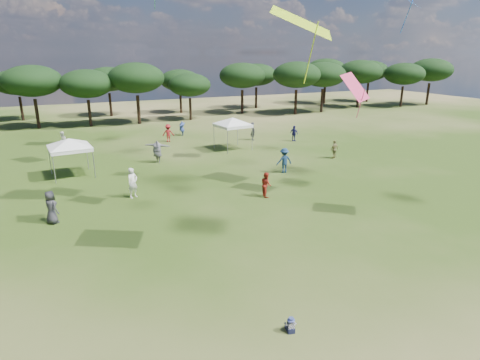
% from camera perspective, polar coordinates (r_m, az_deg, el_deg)
% --- Properties ---
extents(tree_line, '(108.78, 17.63, 7.77)m').
position_cam_1_polar(tree_line, '(55.80, -16.04, 13.67)').
color(tree_line, black).
rests_on(tree_line, ground).
extents(tent_left, '(5.68, 5.68, 3.11)m').
position_cam_1_polar(tent_left, '(31.42, -23.18, 5.23)').
color(tent_left, gray).
rests_on(tent_left, ground).
extents(tent_right, '(5.59, 5.59, 3.29)m').
position_cam_1_polar(tent_right, '(37.22, -1.04, 8.68)').
color(tent_right, gray).
rests_on(tent_right, ground).
extents(toddler, '(0.39, 0.42, 0.54)m').
position_cam_1_polar(toddler, '(13.92, 7.22, -19.82)').
color(toddler, black).
rests_on(toddler, ground).
extents(festival_crowd, '(29.40, 22.53, 1.92)m').
position_cam_1_polar(festival_crowd, '(33.52, -10.15, 3.94)').
color(festival_crowd, '#938850').
rests_on(festival_crowd, ground).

